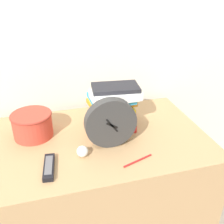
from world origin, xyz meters
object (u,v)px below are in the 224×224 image
(desk_clock, at_px, (111,123))
(book_stack, at_px, (113,107))
(pen, at_px, (138,161))
(tv_remote, at_px, (49,167))
(basket, at_px, (32,124))
(crumpled_paper_ball, at_px, (82,151))

(desk_clock, distance_m, book_stack, 0.17)
(desk_clock, height_order, pen, desk_clock)
(tv_remote, bearing_deg, basket, 101.50)
(basket, bearing_deg, tv_remote, -78.50)
(desk_clock, height_order, basket, desk_clock)
(tv_remote, xyz_separation_m, crumpled_paper_ball, (0.15, 0.05, 0.01))
(book_stack, distance_m, tv_remote, 0.45)
(book_stack, distance_m, basket, 0.41)
(crumpled_paper_ball, distance_m, pen, 0.25)
(book_stack, relative_size, tv_remote, 1.58)
(basket, height_order, crumpled_paper_ball, basket)
(desk_clock, bearing_deg, book_stack, 70.41)
(basket, distance_m, crumpled_paper_ball, 0.31)
(desk_clock, distance_m, tv_remote, 0.33)
(pen, bearing_deg, book_stack, 94.47)
(book_stack, height_order, tv_remote, book_stack)
(book_stack, xyz_separation_m, basket, (-0.41, 0.02, -0.05))
(basket, xyz_separation_m, pen, (0.43, -0.33, -0.06))
(desk_clock, relative_size, pen, 1.66)
(basket, bearing_deg, crumpled_paper_ball, -48.14)
(basket, distance_m, pen, 0.55)
(tv_remote, bearing_deg, crumpled_paper_ball, 18.47)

